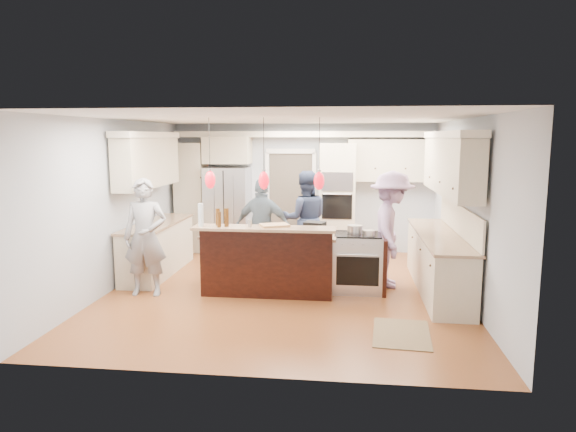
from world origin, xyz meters
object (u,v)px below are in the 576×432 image
Objects in this scene: person_bar_end at (145,237)px; island_range at (359,262)px; kitchen_island at (271,259)px; person_far_left at (305,219)px; refrigerator at (228,210)px.

island_range is at bearing 5.03° from person_bar_end.
person_bar_end is at bearing -164.33° from kitchen_island.
person_bar_end is at bearing 31.96° from person_far_left.
island_range is 0.51× the size of person_bar_end.
island_range is at bearing 3.11° from kitchen_island.
island_range is at bearing 114.16° from person_far_left.
person_bar_end is 3.07m from person_far_left.
refrigerator is 1.00× the size of person_far_left.
refrigerator is 3.14m from person_bar_end.
refrigerator is 2.91m from kitchen_island.
island_range is (2.71, -2.49, -0.44)m from refrigerator.
refrigerator reaches higher than island_range.
refrigerator is at bearing 74.47° from person_bar_end.
person_bar_end is (-3.27, -0.60, 0.45)m from island_range.
kitchen_island is at bearing -176.89° from island_range.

